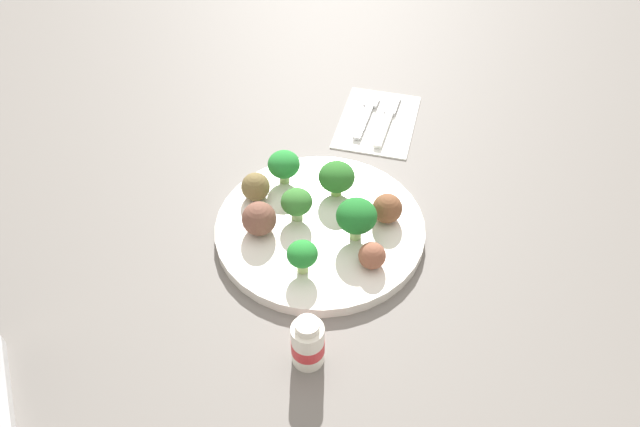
# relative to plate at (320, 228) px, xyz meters

# --- Properties ---
(ground_plane) EXTENTS (4.00, 4.00, 0.00)m
(ground_plane) POSITION_rel_plate_xyz_m (0.00, 0.00, -0.01)
(ground_plane) COLOR slate
(plate) EXTENTS (0.28, 0.28, 0.02)m
(plate) POSITION_rel_plate_xyz_m (0.00, 0.00, 0.00)
(plate) COLOR white
(plate) RESTS_ON ground_plane
(broccoli_floret_mid_right) EXTENTS (0.04, 0.04, 0.05)m
(broccoli_floret_mid_right) POSITION_rel_plate_xyz_m (-0.00, 0.03, 0.04)
(broccoli_floret_mid_right) COLOR #A3C384
(broccoli_floret_mid_right) RESTS_ON plate
(broccoli_floret_mid_left) EXTENTS (0.05, 0.05, 0.06)m
(broccoli_floret_mid_left) POSITION_rel_plate_xyz_m (-0.01, -0.05, 0.05)
(broccoli_floret_mid_left) COLOR #A8CD7D
(broccoli_floret_mid_left) RESTS_ON plate
(broccoli_floret_front_right) EXTENTS (0.05, 0.05, 0.05)m
(broccoli_floret_front_right) POSITION_rel_plate_xyz_m (0.06, 0.00, 0.04)
(broccoli_floret_front_right) COLOR #9FCB66
(broccoli_floret_front_right) RESTS_ON plate
(broccoli_floret_back_left) EXTENTS (0.04, 0.04, 0.05)m
(broccoli_floret_back_left) POSITION_rel_plate_xyz_m (-0.08, -0.01, 0.04)
(broccoli_floret_back_left) COLOR #A2C072
(broccoli_floret_back_left) RESTS_ON plate
(broccoli_floret_front_left) EXTENTS (0.05, 0.05, 0.05)m
(broccoli_floret_front_left) POSITION_rel_plate_xyz_m (0.06, 0.08, 0.04)
(broccoli_floret_front_left) COLOR #A6CD7F
(broccoli_floret_front_left) RESTS_ON plate
(meatball_back_right) EXTENTS (0.05, 0.05, 0.05)m
(meatball_back_right) POSITION_rel_plate_xyz_m (-0.04, 0.07, 0.03)
(meatball_back_right) COLOR brown
(meatball_back_right) RESTS_ON plate
(meatball_front_left) EXTENTS (0.04, 0.04, 0.04)m
(meatball_front_left) POSITION_rel_plate_xyz_m (0.04, -0.08, 0.03)
(meatball_front_left) COLOR brown
(meatball_front_left) RESTS_ON plate
(meatball_mid_left) EXTENTS (0.03, 0.03, 0.03)m
(meatball_mid_left) POSITION_rel_plate_xyz_m (-0.04, -0.09, 0.03)
(meatball_mid_left) COLOR brown
(meatball_mid_left) RESTS_ON plate
(meatball_back_left) EXTENTS (0.04, 0.04, 0.04)m
(meatball_back_left) POSITION_rel_plate_xyz_m (0.02, 0.10, 0.03)
(meatball_back_left) COLOR brown
(meatball_back_left) RESTS_ON plate
(napkin) EXTENTS (0.18, 0.14, 0.01)m
(napkin) POSITION_rel_plate_xyz_m (0.26, 0.00, -0.01)
(napkin) COLOR white
(napkin) RESTS_ON ground_plane
(fork) EXTENTS (0.12, 0.03, 0.01)m
(fork) POSITION_rel_plate_xyz_m (0.27, 0.02, -0.00)
(fork) COLOR silver
(fork) RESTS_ON napkin
(knife) EXTENTS (0.15, 0.03, 0.01)m
(knife) POSITION_rel_plate_xyz_m (0.27, -0.01, -0.00)
(knife) COLOR white
(knife) RESTS_ON napkin
(yogurt_bottle) EXTENTS (0.04, 0.04, 0.07)m
(yogurt_bottle) POSITION_rel_plate_xyz_m (-0.19, -0.06, 0.02)
(yogurt_bottle) COLOR white
(yogurt_bottle) RESTS_ON ground_plane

